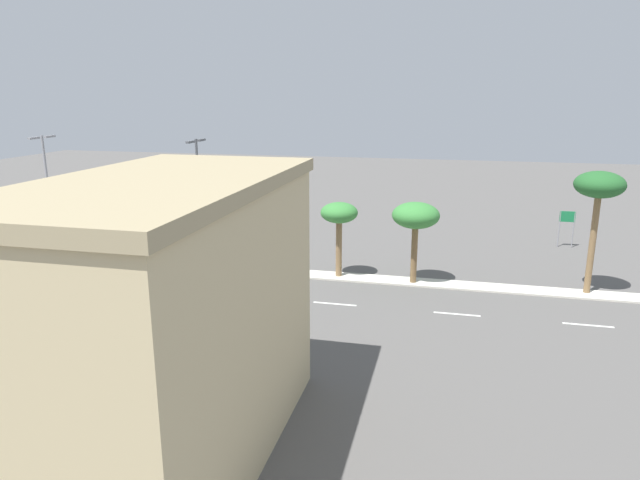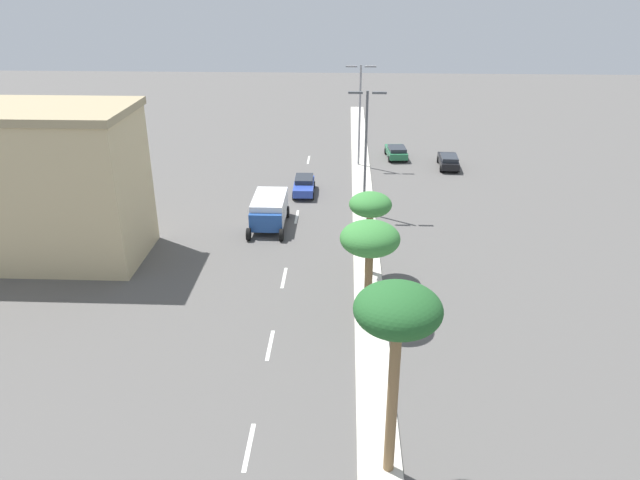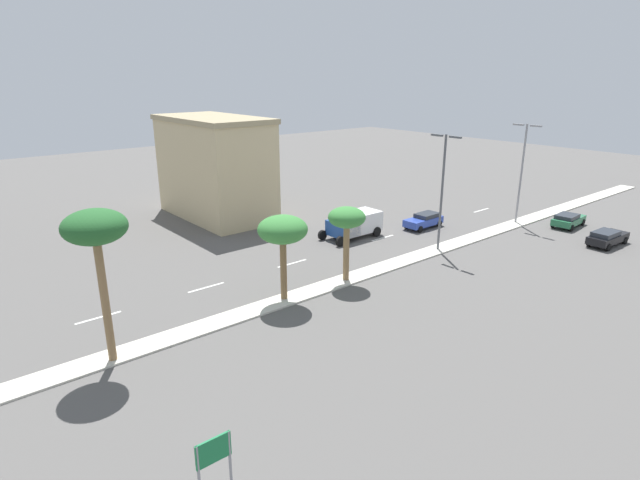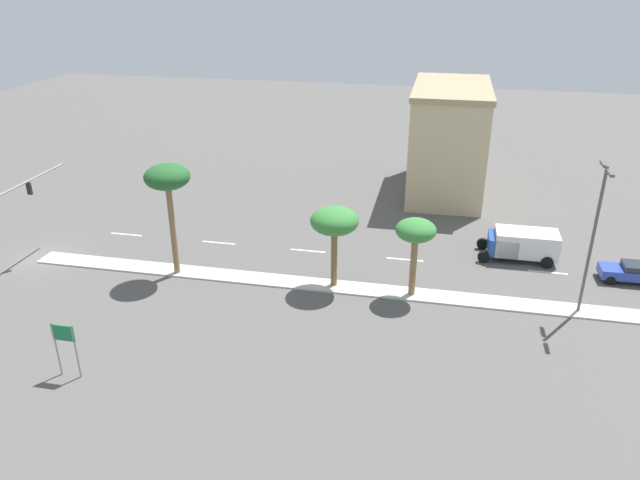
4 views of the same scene
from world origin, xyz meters
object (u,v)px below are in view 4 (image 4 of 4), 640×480
at_px(commercial_building, 448,139).
at_px(sedan_blue_leading, 633,272).
at_px(palm_tree_center, 334,222).
at_px(street_lamp_center, 595,229).
at_px(palm_tree_left, 167,180).
at_px(box_truck, 520,243).
at_px(palm_tree_right, 416,233).
at_px(directional_road_sign, 64,340).

xyz_separation_m(commercial_building, sedan_blue_leading, (16.82, 13.48, -4.45)).
xyz_separation_m(palm_tree_center, street_lamp_center, (0.18, 16.16, 0.99)).
bearing_deg(sedan_blue_leading, palm_tree_left, -80.28).
relative_size(commercial_building, palm_tree_center, 2.42).
height_order(palm_tree_center, sedan_blue_leading, palm_tree_center).
bearing_deg(sedan_blue_leading, palm_tree_center, -76.37).
relative_size(sedan_blue_leading, box_truck, 0.73).
bearing_deg(palm_tree_right, box_truck, 134.14).
height_order(palm_tree_right, box_truck, palm_tree_right).
bearing_deg(box_truck, directional_road_sign, -51.39).
xyz_separation_m(palm_tree_left, sedan_blue_leading, (-5.50, 32.11, -6.40)).
bearing_deg(directional_road_sign, palm_tree_right, 125.91).
relative_size(directional_road_sign, box_truck, 0.55).
distance_m(directional_road_sign, palm_tree_center, 17.98).
distance_m(commercial_building, palm_tree_left, 29.15).
bearing_deg(street_lamp_center, palm_tree_center, -90.63).
xyz_separation_m(palm_tree_center, sedan_blue_leading, (-5.00, 20.60, -4.08)).
height_order(palm_tree_center, palm_tree_right, palm_tree_center).
bearing_deg(street_lamp_center, directional_road_sign, -65.74).
xyz_separation_m(directional_road_sign, commercial_building, (-34.78, 19.32, 2.92)).
bearing_deg(palm_tree_left, box_truck, 107.38).
distance_m(commercial_building, street_lamp_center, 23.79).
height_order(commercial_building, sedan_blue_leading, commercial_building).
xyz_separation_m(palm_tree_right, box_truck, (-7.38, 7.61, -3.37)).
distance_m(commercial_building, box_truck, 16.27).
relative_size(palm_tree_center, street_lamp_center, 0.59).
distance_m(directional_road_sign, palm_tree_right, 21.87).
bearing_deg(sedan_blue_leading, commercial_building, -141.29).
distance_m(palm_tree_right, sedan_blue_leading, 16.52).
bearing_deg(palm_tree_left, sedan_blue_leading, 99.72).
xyz_separation_m(commercial_building, palm_tree_center, (21.82, -7.13, -0.37)).
bearing_deg(palm_tree_right, sedan_blue_leading, 108.92).
bearing_deg(street_lamp_center, commercial_building, -157.67).
bearing_deg(palm_tree_left, directional_road_sign, -3.14).
bearing_deg(palm_tree_center, palm_tree_right, 87.80).
bearing_deg(palm_tree_center, palm_tree_left, -87.49).
height_order(palm_tree_left, sedan_blue_leading, palm_tree_left).
distance_m(commercial_building, palm_tree_right, 22.10).
height_order(palm_tree_left, box_truck, palm_tree_left).
distance_m(palm_tree_left, palm_tree_center, 11.75).
bearing_deg(directional_road_sign, street_lamp_center, 114.26).
relative_size(palm_tree_center, sedan_blue_leading, 1.34).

